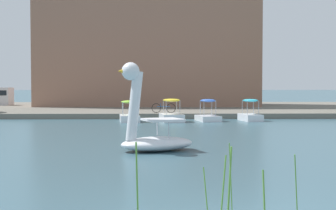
{
  "coord_description": "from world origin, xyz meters",
  "views": [
    {
      "loc": [
        -1.29,
        -7.56,
        2.33
      ],
      "look_at": [
        -0.79,
        16.07,
        1.39
      ],
      "focal_mm": 51.08,
      "sensor_mm": 36.0,
      "label": 1
    }
  ],
  "objects_px": {
    "pedal_boat_cyan": "(250,114)",
    "pedal_boat_yellow": "(172,115)",
    "swan_boat": "(152,131)",
    "pedal_boat_blue": "(208,115)",
    "pedal_boat_lime": "(130,115)",
    "bicycle_parked": "(164,108)"
  },
  "relations": [
    {
      "from": "pedal_boat_cyan",
      "to": "bicycle_parked",
      "type": "xyz_separation_m",
      "value": [
        -5.76,
        2.89,
        0.29
      ]
    },
    {
      "from": "bicycle_parked",
      "to": "pedal_boat_lime",
      "type": "bearing_deg",
      "value": -123.53
    },
    {
      "from": "pedal_boat_yellow",
      "to": "pedal_boat_lime",
      "type": "xyz_separation_m",
      "value": [
        -2.74,
        -0.0,
        -0.04
      ]
    },
    {
      "from": "pedal_boat_cyan",
      "to": "pedal_boat_yellow",
      "type": "height_order",
      "value": "pedal_boat_yellow"
    },
    {
      "from": "swan_boat",
      "to": "pedal_boat_lime",
      "type": "distance_m",
      "value": 14.25
    },
    {
      "from": "swan_boat",
      "to": "pedal_boat_lime",
      "type": "xyz_separation_m",
      "value": [
        -1.64,
        14.16,
        -0.32
      ]
    },
    {
      "from": "swan_boat",
      "to": "pedal_boat_blue",
      "type": "bearing_deg",
      "value": 76.34
    },
    {
      "from": "pedal_boat_cyan",
      "to": "pedal_boat_yellow",
      "type": "xyz_separation_m",
      "value": [
        -5.28,
        -0.53,
        0.01
      ]
    },
    {
      "from": "pedal_boat_blue",
      "to": "bicycle_parked",
      "type": "xyz_separation_m",
      "value": [
        -2.91,
        3.03,
        0.33
      ]
    },
    {
      "from": "pedal_boat_yellow",
      "to": "pedal_boat_lime",
      "type": "height_order",
      "value": "pedal_boat_yellow"
    },
    {
      "from": "pedal_boat_yellow",
      "to": "bicycle_parked",
      "type": "distance_m",
      "value": 3.46
    },
    {
      "from": "pedal_boat_cyan",
      "to": "pedal_boat_lime",
      "type": "height_order",
      "value": "pedal_boat_cyan"
    },
    {
      "from": "pedal_boat_yellow",
      "to": "pedal_boat_lime",
      "type": "relative_size",
      "value": 1.02
    },
    {
      "from": "pedal_boat_blue",
      "to": "pedal_boat_lime",
      "type": "bearing_deg",
      "value": -175.69
    },
    {
      "from": "pedal_boat_yellow",
      "to": "pedal_boat_lime",
      "type": "bearing_deg",
      "value": -179.92
    },
    {
      "from": "swan_boat",
      "to": "pedal_boat_yellow",
      "type": "xyz_separation_m",
      "value": [
        1.11,
        14.16,
        -0.28
      ]
    },
    {
      "from": "pedal_boat_blue",
      "to": "bicycle_parked",
      "type": "height_order",
      "value": "pedal_boat_blue"
    },
    {
      "from": "pedal_boat_lime",
      "to": "bicycle_parked",
      "type": "xyz_separation_m",
      "value": [
        2.27,
        3.42,
        0.32
      ]
    },
    {
      "from": "pedal_boat_blue",
      "to": "pedal_boat_yellow",
      "type": "bearing_deg",
      "value": -170.98
    },
    {
      "from": "swan_boat",
      "to": "pedal_boat_cyan",
      "type": "bearing_deg",
      "value": 66.5
    },
    {
      "from": "swan_boat",
      "to": "pedal_boat_lime",
      "type": "height_order",
      "value": "swan_boat"
    },
    {
      "from": "pedal_boat_cyan",
      "to": "bicycle_parked",
      "type": "distance_m",
      "value": 6.45
    }
  ]
}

